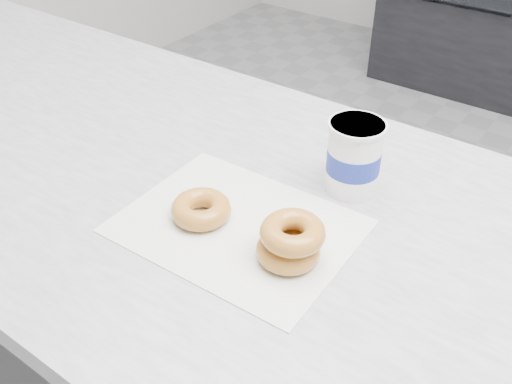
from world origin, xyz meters
TOP-DOWN VIEW (x-y plane):
  - wax_paper at (-0.31, -0.66)m, footprint 0.35×0.27m
  - donut_single at (-0.36, -0.67)m, footprint 0.12×0.12m
  - donut_stack at (-0.21, -0.67)m, footprint 0.10×0.09m
  - coffee_cup at (-0.22, -0.47)m, footprint 0.09×0.09m

SIDE VIEW (x-z plane):
  - wax_paper at x=-0.31m, z-range 0.90..0.90m
  - donut_single at x=-0.36m, z-range 0.90..0.93m
  - donut_stack at x=-0.21m, z-range 0.90..0.96m
  - coffee_cup at x=-0.22m, z-range 0.90..1.02m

